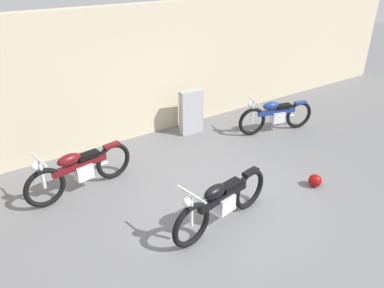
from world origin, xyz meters
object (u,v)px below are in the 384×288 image
stone_marker (191,112)px  motorcycle_maroon (80,170)px  motorcycle_black (222,202)px  helmet (315,181)px  motorcycle_blue (276,115)px

stone_marker → motorcycle_maroon: size_ratio=0.52×
motorcycle_maroon → motorcycle_black: bearing=115.9°
helmet → motorcycle_blue: motorcycle_blue is taller
motorcycle_black → motorcycle_maroon: (-1.49, 2.16, 0.00)m
stone_marker → helmet: bearing=-79.4°
helmet → motorcycle_blue: 2.42m
helmet → motorcycle_maroon: (-3.60, 2.27, 0.32)m
motorcycle_blue → motorcycle_maroon: bearing=13.6°
helmet → motorcycle_black: size_ratio=0.12×
motorcycle_black → motorcycle_blue: 3.80m
helmet → motorcycle_black: motorcycle_black is taller
stone_marker → motorcycle_maroon: (-3.01, -0.93, -0.09)m
stone_marker → motorcycle_blue: 2.01m
motorcycle_black → motorcycle_maroon: bearing=-64.8°
motorcycle_blue → stone_marker: bearing=-16.8°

